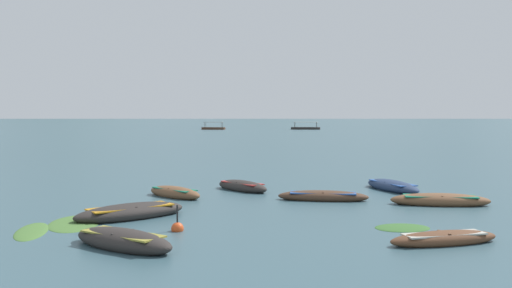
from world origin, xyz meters
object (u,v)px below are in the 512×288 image
at_px(rowboat_7, 242,186).
at_px(ferry_0, 306,128).
at_px(rowboat_3, 123,240).
at_px(rowboat_5, 175,193).
at_px(rowboat_6, 392,186).
at_px(mooring_buoy, 177,228).
at_px(ferry_2, 213,128).
at_px(rowboat_0, 323,196).
at_px(rowboat_4, 444,239).
at_px(rowboat_2, 131,212).
at_px(rowboat_1, 440,200).

xyz_separation_m(rowboat_7, ferry_0, (8.80, 139.67, 0.23)).
xyz_separation_m(rowboat_3, rowboat_5, (-0.55, 10.42, -0.02)).
height_order(rowboat_6, rowboat_7, rowboat_7).
relative_size(rowboat_7, mooring_buoy, 3.35).
height_order(rowboat_7, ferry_2, ferry_2).
relative_size(rowboat_7, ferry_2, 0.48).
xyz_separation_m(rowboat_0, rowboat_4, (3.16, -8.69, -0.02)).
distance_m(rowboat_6, mooring_buoy, 14.58).
distance_m(rowboat_6, ferry_0, 139.14).
bearing_deg(ferry_2, rowboat_0, -80.39).
distance_m(rowboat_0, rowboat_4, 9.24).
xyz_separation_m(rowboat_2, rowboat_4, (11.03, -3.76, -0.06)).
relative_size(rowboat_1, rowboat_6, 0.96).
distance_m(rowboat_0, ferry_0, 142.98).
height_order(rowboat_0, ferry_0, ferry_0).
bearing_deg(ferry_2, rowboat_5, -83.27).
relative_size(rowboat_5, rowboat_6, 0.75).
xyz_separation_m(rowboat_4, rowboat_7, (-7.27, 11.91, 0.05)).
height_order(rowboat_5, ferry_2, ferry_2).
xyz_separation_m(rowboat_6, rowboat_7, (-8.11, -0.53, 0.00)).
height_order(rowboat_2, rowboat_7, rowboat_2).
bearing_deg(ferry_0, rowboat_0, -91.88).
bearing_deg(rowboat_1, ferry_2, 101.57).
height_order(rowboat_3, mooring_buoy, mooring_buoy).
distance_m(rowboat_4, ferry_2, 151.21).
bearing_deg(rowboat_5, rowboat_0, -5.44).
bearing_deg(rowboat_2, rowboat_5, 84.02).
bearing_deg(rowboat_1, rowboat_6, 103.69).
bearing_deg(rowboat_4, ferry_2, 100.24).
xyz_separation_m(rowboat_7, ferry_2, (-19.62, 136.89, 0.23)).
bearing_deg(rowboat_6, ferry_2, 101.49).
distance_m(ferry_2, mooring_buoy, 148.48).
relative_size(rowboat_0, rowboat_6, 0.94).
height_order(rowboat_7, mooring_buoy, mooring_buoy).
xyz_separation_m(rowboat_1, rowboat_7, (-9.29, 4.32, 0.01)).
height_order(rowboat_1, ferry_0, ferry_0).
bearing_deg(rowboat_3, rowboat_2, 103.36).
height_order(rowboat_6, mooring_buoy, mooring_buoy).
bearing_deg(rowboat_0, rowboat_6, 43.23).
xyz_separation_m(rowboat_1, mooring_buoy, (-10.73, -6.16, -0.11)).
distance_m(rowboat_7, mooring_buoy, 10.58).
xyz_separation_m(rowboat_5, rowboat_6, (11.28, 3.06, 0.01)).
distance_m(rowboat_3, ferry_2, 150.80).
bearing_deg(rowboat_5, rowboat_2, -95.98).
distance_m(rowboat_6, rowboat_7, 8.13).
distance_m(rowboat_1, rowboat_2, 13.60).
distance_m(rowboat_2, ferry_0, 148.35).
bearing_deg(ferry_0, mooring_buoy, -93.90).
bearing_deg(rowboat_5, rowboat_6, 15.21).
relative_size(rowboat_2, ferry_0, 0.49).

